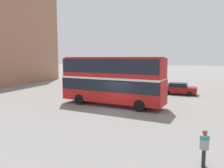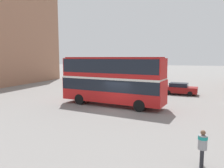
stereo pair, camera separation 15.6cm
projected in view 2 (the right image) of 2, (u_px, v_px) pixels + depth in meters
ground_plane at (116, 110)px, 19.57m from camera, size 240.00×240.00×0.00m
double_decker_bus at (112, 78)px, 21.20m from camera, size 10.53×4.07×4.75m
pedestrian_foreground at (202, 145)px, 9.33m from camera, size 0.46×0.46×1.63m
parked_car_kerb_near at (180, 89)px, 27.91m from camera, size 4.37×2.30×1.48m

